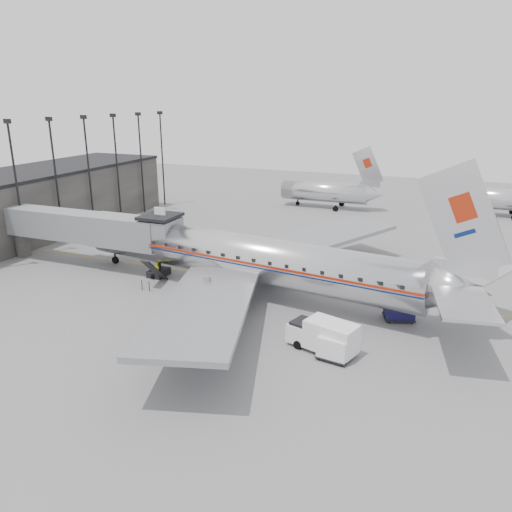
# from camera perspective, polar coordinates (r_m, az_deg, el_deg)

# --- Properties ---
(ground) EXTENTS (160.00, 160.00, 0.00)m
(ground) POSITION_cam_1_polar(r_m,az_deg,el_deg) (44.92, -3.45, -5.27)
(ground) COLOR slate
(ground) RESTS_ON ground
(terminal) EXTENTS (12.00, 46.00, 8.00)m
(terminal) POSITION_cam_1_polar(r_m,az_deg,el_deg) (71.51, -25.32, 5.17)
(terminal) COLOR #33312E
(terminal) RESTS_ON ground
(apron_line) EXTENTS (60.00, 0.15, 0.01)m
(apron_line) POSITION_cam_1_polar(r_m,az_deg,el_deg) (49.00, 2.74, -3.22)
(apron_line) COLOR gold
(apron_line) RESTS_ON ground
(jet_bridge) EXTENTS (21.00, 6.20, 7.10)m
(jet_bridge) POSITION_cam_1_polar(r_m,az_deg,el_deg) (55.23, -17.69, 2.92)
(jet_bridge) COLOR slate
(jet_bridge) RESTS_ON ground
(floodlight_masts) EXTENTS (0.90, 42.25, 15.25)m
(floodlight_masts) POSITION_cam_1_polar(r_m,az_deg,el_deg) (68.36, -20.20, 9.00)
(floodlight_masts) COLOR black
(floodlight_masts) RESTS_ON ground
(distant_aircraft_near) EXTENTS (16.39, 3.20, 10.26)m
(distant_aircraft_near) POSITION_cam_1_polar(r_m,az_deg,el_deg) (82.98, 7.95, 7.36)
(distant_aircraft_near) COLOR silver
(distant_aircraft_near) RESTS_ON ground
(distant_aircraft_mid) EXTENTS (16.39, 3.20, 10.26)m
(distant_aircraft_mid) POSITION_cam_1_polar(r_m,az_deg,el_deg) (84.77, 26.03, 5.95)
(distant_aircraft_mid) COLOR silver
(distant_aircraft_mid) RESTS_ON ground
(airliner) EXTENTS (42.89, 39.50, 13.60)m
(airliner) POSITION_cam_1_polar(r_m,az_deg,el_deg) (45.85, -1.03, -0.18)
(airliner) COLOR silver
(airliner) RESTS_ON ground
(service_van) EXTENTS (5.48, 3.40, 2.41)m
(service_van) POSITION_cam_1_polar(r_m,az_deg,el_deg) (36.51, 7.68, -8.92)
(service_van) COLOR white
(service_van) RESTS_ON ground
(baggage_cart_navy) EXTENTS (2.84, 2.49, 1.88)m
(baggage_cart_navy) POSITION_cam_1_polar(r_m,az_deg,el_deg) (42.71, 16.07, -5.78)
(baggage_cart_navy) COLOR #100E39
(baggage_cart_navy) RESTS_ON ground
(baggage_cart_white) EXTENTS (2.47, 2.03, 1.75)m
(baggage_cart_white) POSITION_cam_1_polar(r_m,az_deg,el_deg) (35.70, 8.98, -10.25)
(baggage_cart_white) COLOR white
(baggage_cart_white) RESTS_ON ground
(ramp_worker) EXTENTS (0.61, 0.42, 1.63)m
(ramp_worker) POSITION_cam_1_polar(r_m,az_deg,el_deg) (51.30, -11.25, -1.62)
(ramp_worker) COLOR #F0F81D
(ramp_worker) RESTS_ON ground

